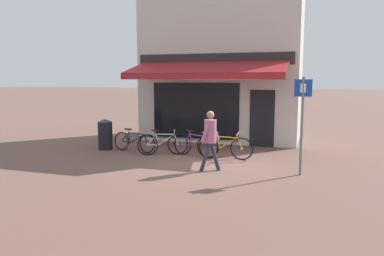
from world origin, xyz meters
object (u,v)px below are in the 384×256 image
bicycle_silver (163,144)px  litter_bin (105,134)px  parking_sign (302,116)px  bicycle_orange (224,147)px  bicycle_black (134,141)px  pedestrian_adult (210,134)px  bicycle_purple (195,145)px

bicycle_silver → litter_bin: size_ratio=1.45×
bicycle_silver → litter_bin: (-2.32, 0.24, 0.17)m
bicycle_silver → parking_sign: size_ratio=0.62×
bicycle_orange → parking_sign: 2.91m
bicycle_black → bicycle_silver: size_ratio=1.11×
bicycle_orange → litter_bin: (-4.42, 0.27, 0.16)m
bicycle_black → bicycle_orange: size_ratio=0.97×
litter_bin → bicycle_black: bearing=-2.6°
bicycle_orange → pedestrian_adult: size_ratio=1.08×
pedestrian_adult → parking_sign: size_ratio=0.65×
bicycle_orange → litter_bin: bearing=175.2°
bicycle_black → parking_sign: size_ratio=0.68×
bicycle_orange → parking_sign: bearing=-29.5°
bicycle_purple → parking_sign: (3.34, -1.37, 1.18)m
bicycle_black → pedestrian_adult: bearing=-17.5°
bicycle_black → bicycle_purple: bearing=8.7°
bicycle_black → litter_bin: litter_bin is taller
bicycle_silver → litter_bin: 2.33m
bicycle_black → bicycle_orange: bicycle_orange is taller
bicycle_silver → bicycle_purple: bearing=-22.3°
bicycle_silver → bicycle_orange: (2.11, -0.03, 0.01)m
bicycle_orange → parking_sign: (2.34, -1.26, 1.17)m
bicycle_black → pedestrian_adult: size_ratio=1.05×
bicycle_orange → litter_bin: litter_bin is taller
bicycle_silver → pedestrian_adult: (2.08, -1.60, 0.64)m
bicycle_purple → bicycle_orange: bearing=11.1°
bicycle_silver → parking_sign: (4.45, -1.29, 1.19)m
bicycle_purple → pedestrian_adult: 2.04m
bicycle_black → bicycle_purple: (2.26, -0.10, 0.03)m
bicycle_purple → litter_bin: (-3.42, 0.16, 0.16)m
litter_bin → parking_sign: (6.76, -1.52, 1.01)m
pedestrian_adult → bicycle_orange: bearing=-95.8°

